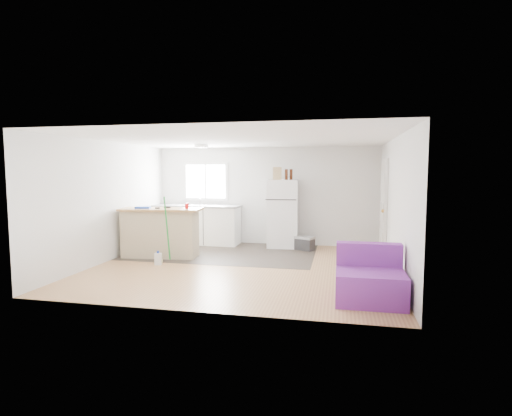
# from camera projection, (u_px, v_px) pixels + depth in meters

# --- Properties ---
(room) EXTENTS (5.51, 5.01, 2.41)m
(room) POSITION_uv_depth(u_px,v_px,m) (241.00, 204.00, 7.47)
(room) COLOR #A26D44
(room) RESTS_ON ground
(vinyl_zone) EXTENTS (4.05, 2.50, 0.00)m
(vinyl_zone) POSITION_uv_depth(u_px,v_px,m) (223.00, 252.00, 8.94)
(vinyl_zone) COLOR #2D2621
(vinyl_zone) RESTS_ON floor
(window) EXTENTS (1.18, 0.06, 0.98)m
(window) POSITION_uv_depth(u_px,v_px,m) (206.00, 181.00, 10.17)
(window) COLOR white
(window) RESTS_ON back_wall
(interior_door) EXTENTS (0.11, 0.92, 2.10)m
(interior_door) POSITION_uv_depth(u_px,v_px,m) (384.00, 209.00, 8.44)
(interior_door) COLOR white
(interior_door) RESTS_ON right_wall
(ceiling_fixture) EXTENTS (0.30, 0.30, 0.07)m
(ceiling_fixture) POSITION_uv_depth(u_px,v_px,m) (201.00, 146.00, 8.78)
(ceiling_fixture) COLOR white
(ceiling_fixture) RESTS_ON ceiling
(kitchen_cabinets) EXTENTS (2.18, 0.71, 1.25)m
(kitchen_cabinets) POSITION_uv_depth(u_px,v_px,m) (197.00, 224.00, 9.98)
(kitchen_cabinets) COLOR white
(kitchen_cabinets) RESTS_ON floor
(peninsula) EXTENTS (1.74, 0.81, 1.03)m
(peninsula) POSITION_uv_depth(u_px,v_px,m) (160.00, 232.00, 8.42)
(peninsula) COLOR beige
(peninsula) RESTS_ON floor
(refrigerator) EXTENTS (0.76, 0.73, 1.61)m
(refrigerator) POSITION_uv_depth(u_px,v_px,m) (283.00, 214.00, 9.50)
(refrigerator) COLOR white
(refrigerator) RESTS_ON floor
(cooler) EXTENTS (0.50, 0.43, 0.32)m
(cooler) POSITION_uv_depth(u_px,v_px,m) (305.00, 243.00, 9.16)
(cooler) COLOR #2A2A2C
(cooler) RESTS_ON floor
(purple_seat) EXTENTS (0.93, 0.88, 0.77)m
(purple_seat) POSITION_uv_depth(u_px,v_px,m) (370.00, 280.00, 5.60)
(purple_seat) COLOR purple
(purple_seat) RESTS_ON floor
(cleaner_jug) EXTENTS (0.13, 0.10, 0.27)m
(cleaner_jug) POSITION_uv_depth(u_px,v_px,m) (158.00, 259.00, 7.72)
(cleaner_jug) COLOR white
(cleaner_jug) RESTS_ON floor
(mop) EXTENTS (0.24, 0.37, 1.34)m
(mop) POSITION_uv_depth(u_px,v_px,m) (161.00, 252.00, 7.77)
(mop) COLOR green
(mop) RESTS_ON floor
(red_cup) EXTENTS (0.10, 0.10, 0.12)m
(red_cup) POSITION_uv_depth(u_px,v_px,m) (187.00, 206.00, 8.25)
(red_cup) COLOR red
(red_cup) RESTS_ON peninsula
(blue_tray) EXTENTS (0.35, 0.29, 0.04)m
(blue_tray) POSITION_uv_depth(u_px,v_px,m) (143.00, 207.00, 8.37)
(blue_tray) COLOR #1236AC
(blue_tray) RESTS_ON peninsula
(tool_a) EXTENTS (0.14, 0.06, 0.03)m
(tool_a) POSITION_uv_depth(u_px,v_px,m) (167.00, 207.00, 8.44)
(tool_a) COLOR black
(tool_a) RESTS_ON peninsula
(tool_b) EXTENTS (0.11, 0.07, 0.03)m
(tool_b) POSITION_uv_depth(u_px,v_px,m) (157.00, 208.00, 8.29)
(tool_b) COLOR black
(tool_b) RESTS_ON peninsula
(cardboard_box) EXTENTS (0.22, 0.14, 0.30)m
(cardboard_box) POSITION_uv_depth(u_px,v_px,m) (277.00, 173.00, 9.41)
(cardboard_box) COLOR tan
(cardboard_box) RESTS_ON refrigerator
(bottle_left) EXTENTS (0.09, 0.09, 0.25)m
(bottle_left) POSITION_uv_depth(u_px,v_px,m) (286.00, 174.00, 9.36)
(bottle_left) COLOR #3D1A0B
(bottle_left) RESTS_ON refrigerator
(bottle_right) EXTENTS (0.09, 0.09, 0.25)m
(bottle_right) POSITION_uv_depth(u_px,v_px,m) (291.00, 174.00, 9.39)
(bottle_right) COLOR #3D1A0B
(bottle_right) RESTS_ON refrigerator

